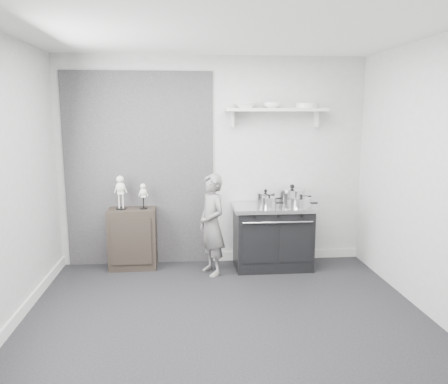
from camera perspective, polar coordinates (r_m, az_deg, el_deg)
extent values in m
plane|color=black|center=(4.37, 0.25, -16.56)|extent=(4.00, 4.00, 0.00)
cube|color=#A4A5A2|center=(5.73, -1.46, 3.98)|extent=(4.00, 0.02, 2.70)
cube|color=#A4A5A2|center=(2.21, 4.76, -6.02)|extent=(4.00, 0.02, 2.70)
cube|color=#A4A5A2|center=(4.60, 25.93, 1.43)|extent=(0.02, 3.60, 2.70)
cube|color=silver|center=(3.98, 0.28, 20.80)|extent=(4.00, 3.60, 0.02)
cube|color=black|center=(5.75, -10.94, 2.81)|extent=(1.90, 0.02, 2.50)
cube|color=silver|center=(6.14, 8.06, -8.06)|extent=(2.00, 0.03, 0.12)
cube|color=silver|center=(4.62, -26.01, -15.30)|extent=(0.03, 3.60, 0.12)
cube|color=silver|center=(5.68, 6.82, 10.62)|extent=(1.30, 0.26, 0.04)
cube|color=silver|center=(5.66, 1.12, 9.48)|extent=(0.03, 0.12, 0.20)
cube|color=silver|center=(5.89, 11.96, 9.29)|extent=(0.03, 0.12, 0.20)
cube|color=black|center=(5.71, 6.34, -6.00)|extent=(0.96, 0.58, 0.77)
cube|color=silver|center=(5.61, 6.42, -1.99)|extent=(1.02, 0.62, 0.05)
cube|color=black|center=(5.39, 4.53, -6.74)|extent=(0.40, 0.02, 0.50)
cube|color=black|center=(5.48, 9.32, -6.54)|extent=(0.40, 0.02, 0.50)
cylinder|color=silver|center=(5.33, 7.08, -3.96)|extent=(0.87, 0.02, 0.02)
cylinder|color=black|center=(5.28, 3.99, -3.20)|extent=(0.04, 0.03, 0.04)
cylinder|color=black|center=(5.33, 7.06, -3.12)|extent=(0.04, 0.03, 0.04)
cylinder|color=black|center=(5.40, 10.06, -3.03)|extent=(0.04, 0.03, 0.04)
cube|color=black|center=(5.76, -11.82, -5.96)|extent=(0.60, 0.35, 0.78)
imported|color=slate|center=(5.37, -1.60, -4.28)|extent=(0.46, 0.54, 1.26)
cylinder|color=silver|center=(5.69, 5.44, -0.87)|extent=(0.24, 0.24, 0.13)
cylinder|color=silver|center=(5.68, 5.45, -0.14)|extent=(0.25, 0.25, 0.01)
sphere|color=black|center=(5.67, 5.45, 0.15)|extent=(0.04, 0.04, 0.04)
cylinder|color=black|center=(5.72, 7.02, -0.84)|extent=(0.10, 0.02, 0.02)
cylinder|color=silver|center=(5.74, 8.86, -0.60)|extent=(0.33, 0.33, 0.18)
cylinder|color=silver|center=(5.73, 8.89, 0.35)|extent=(0.34, 0.34, 0.02)
sphere|color=black|center=(5.72, 8.90, 0.72)|extent=(0.06, 0.06, 0.06)
cylinder|color=black|center=(5.80, 10.83, -0.57)|extent=(0.10, 0.02, 0.02)
cylinder|color=silver|center=(5.51, 10.00, -1.46)|extent=(0.25, 0.25, 0.11)
cylinder|color=silver|center=(5.50, 10.02, -0.82)|extent=(0.25, 0.25, 0.01)
sphere|color=black|center=(5.49, 10.03, -0.51)|extent=(0.04, 0.04, 0.04)
cylinder|color=black|center=(5.56, 11.63, -1.42)|extent=(0.10, 0.02, 0.02)
cylinder|color=silver|center=(5.43, 5.92, -1.46)|extent=(0.18, 0.18, 0.12)
cylinder|color=silver|center=(5.42, 5.94, -0.74)|extent=(0.19, 0.19, 0.01)
sphere|color=black|center=(5.41, 5.94, -0.50)|extent=(0.03, 0.03, 0.03)
cylinder|color=black|center=(5.46, 7.26, -1.43)|extent=(0.10, 0.02, 0.02)
imported|color=white|center=(5.62, 2.82, 11.25)|extent=(0.29, 0.29, 0.07)
imported|color=white|center=(5.67, 6.30, 11.18)|extent=(0.22, 0.22, 0.07)
cylinder|color=silver|center=(5.78, 10.71, 11.00)|extent=(0.28, 0.28, 0.06)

